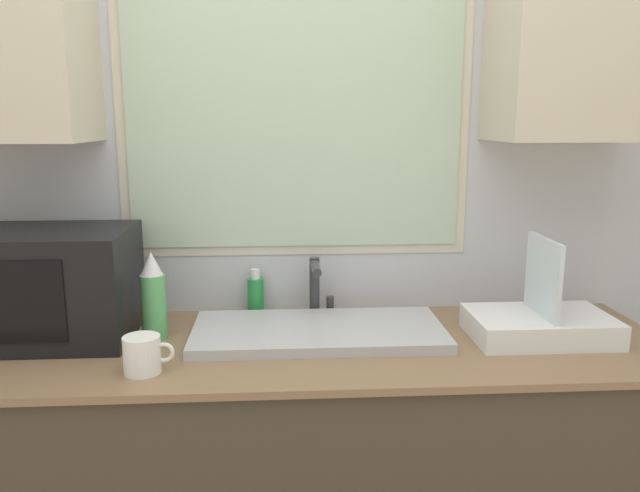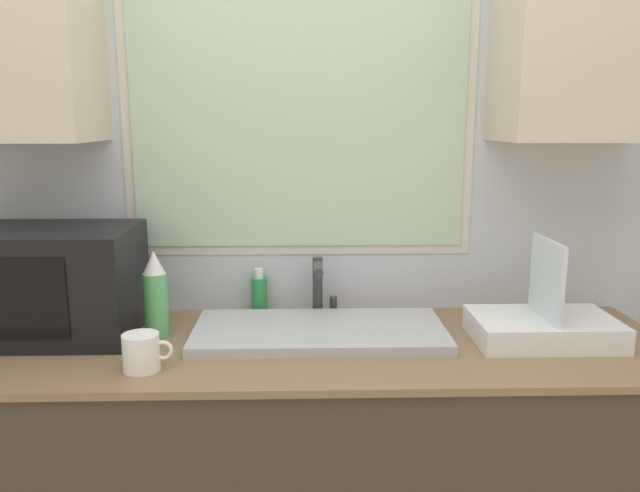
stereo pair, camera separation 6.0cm
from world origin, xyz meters
name	(u,v)px [view 2 (the right image)]	position (x,y,z in m)	size (l,w,h in m)	color
countertop	(301,490)	(0.00, 0.31, 0.46)	(2.07, 0.64, 0.92)	#42382D
wall_back	(299,159)	(0.00, 0.61, 1.41)	(6.00, 0.38, 2.60)	silver
sink_basin	(319,331)	(0.05, 0.35, 0.94)	(0.72, 0.34, 0.03)	#B2B2B7
faucet	(319,283)	(0.06, 0.53, 1.03)	(0.08, 0.15, 0.19)	#333338
microwave	(44,282)	(-0.73, 0.39, 1.08)	(0.51, 0.35, 0.31)	black
dish_rack	(543,325)	(0.68, 0.30, 0.97)	(0.39, 0.25, 0.29)	white
spray_bottle	(156,296)	(-0.41, 0.36, 1.04)	(0.07, 0.07, 0.25)	#59B266
soap_bottle	(259,294)	(-0.13, 0.58, 0.99)	(0.05, 0.05, 0.15)	#268C3F
mug_near_sink	(142,352)	(-0.39, 0.12, 0.97)	(0.12, 0.09, 0.09)	white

